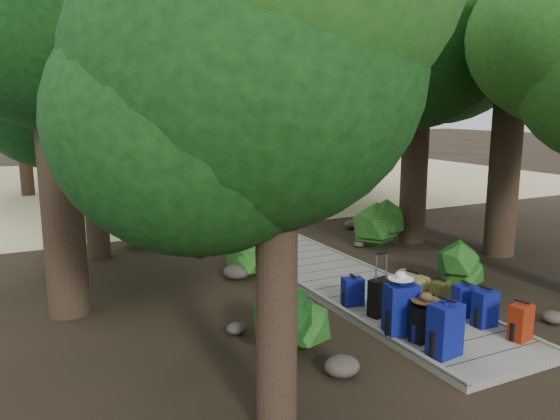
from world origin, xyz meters
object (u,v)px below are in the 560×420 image
sun_lounger (277,189)px  backpack_right_d (440,292)px  backpack_right_c (465,299)px  backpack_left_a (445,327)px  backpack_left_c (401,307)px  duffel_right_khaki (412,283)px  lone_suitcase_on_sand (218,202)px  backpack_left_b (423,321)px  backpack_right_a (521,320)px  backpack_right_b (485,307)px  suitcase_on_boardwalk (380,297)px  backpack_left_d (353,290)px  kayak (97,207)px

sun_lounger → backpack_right_d: bearing=-84.3°
backpack_right_c → backpack_left_a: bearing=-133.6°
backpack_left_c → duffel_right_khaki: bearing=55.1°
backpack_left_a → sun_lounger: bearing=65.1°
backpack_right_c → lone_suitcase_on_sand: 11.16m
backpack_left_b → backpack_right_a: backpack_left_b is taller
backpack_left_c → backpack_left_a: bearing=-74.3°
backpack_left_a → backpack_right_d: 2.02m
backpack_right_a → backpack_right_c: size_ratio=1.02×
backpack_right_a → backpack_left_c: bearing=135.1°
backpack_left_a → lone_suitcase_on_sand: size_ratio=1.42×
backpack_left_c → backpack_right_b: backpack_left_c is taller
suitcase_on_boardwalk → sun_lounger: suitcase_on_boardwalk is taller
backpack_left_b → backpack_left_c: 0.40m
backpack_left_d → suitcase_on_boardwalk: bearing=-66.9°
backpack_left_b → kayak: backpack_left_b is taller
backpack_left_b → backpack_left_c: size_ratio=0.70×
backpack_left_a → lone_suitcase_on_sand: bearing=77.1°
duffel_right_khaki → suitcase_on_boardwalk: bearing=-163.0°
backpack_right_a → suitcase_on_boardwalk: size_ratio=0.96×
backpack_right_a → backpack_right_b: 0.62m
lone_suitcase_on_sand → sun_lounger: (3.30, 2.11, -0.03)m
duffel_right_khaki → sun_lounger: sun_lounger is taller
sun_lounger → suitcase_on_boardwalk: bearing=-89.5°
backpack_right_b → kayak: 13.78m
backpack_left_a → sun_lounger: 14.88m
backpack_left_b → suitcase_on_boardwalk: 1.10m
backpack_left_b → backpack_right_d: (1.28, 1.02, -0.06)m
duffel_right_khaki → sun_lounger: (3.08, 11.97, -0.03)m
backpack_left_a → backpack_left_c: 0.86m
suitcase_on_boardwalk → backpack_right_c: bearing=-41.2°
kayak → backpack_left_d: bearing=-96.1°
backpack_left_a → backpack_left_d: size_ratio=1.54×
lone_suitcase_on_sand → backpack_right_c: bearing=-83.1°
backpack_left_b → backpack_right_a: (1.34, -0.61, -0.00)m
backpack_left_d → suitcase_on_boardwalk: (0.13, -0.62, 0.04)m
backpack_left_a → backpack_left_d: bearing=83.1°
suitcase_on_boardwalk → duffel_right_khaki: bearing=15.0°
backpack_right_a → lone_suitcase_on_sand: (-0.30, 12.22, -0.11)m
backpack_left_b → backpack_right_b: 1.27m
backpack_right_b → sun_lounger: (3.08, 13.71, -0.15)m
lone_suitcase_on_sand → kayak: bearing=163.0°
backpack_left_d → sun_lounger: 12.78m
backpack_left_a → backpack_right_c: (1.32, 0.95, -0.12)m
backpack_left_a → backpack_right_a: (1.38, -0.11, -0.12)m
backpack_right_d → duffel_right_khaki: (-0.02, 0.72, -0.04)m
backpack_right_b → backpack_right_d: 1.02m
kayak → sun_lounger: sun_lounger is taller
backpack_right_a → kayak: size_ratio=0.17×
backpack_left_a → backpack_right_a: backpack_left_a is taller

